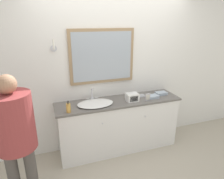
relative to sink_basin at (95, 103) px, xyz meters
The scene contains 11 objects.
ground_plane 1.01m from the sink_basin, 33.57° to the right, with size 14.00×14.00×0.00m, color #B2A893.
wall_back 0.63m from the sink_basin, 37.76° to the left, with size 8.00×0.18×2.55m.
vanity_counter 0.60m from the sink_basin, ahead, with size 1.99×0.51×0.87m.
sink_basin is the anchor object (origin of this frame).
soap_bottle 0.44m from the sink_basin, 160.81° to the right, with size 0.06×0.06×0.17m.
appliance_box 0.59m from the sink_basin, ahead, with size 0.18×0.15×0.13m.
picture_frame 0.83m from the sink_basin, ahead, with size 0.08×0.01×0.12m.
hand_towel_near_sink 0.96m from the sink_basin, ahead, with size 0.18×0.13×0.04m.
hand_towel_far_corner 1.17m from the sink_basin, ahead, with size 0.19×0.12×0.05m.
metal_tray 0.79m from the sink_basin, ahead, with size 0.19×0.12×0.01m.
person 1.19m from the sink_basin, 151.13° to the right, with size 0.43×0.43×1.57m.
Camera 1 is at (-1.06, -2.44, 2.08)m, focal length 32.00 mm.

